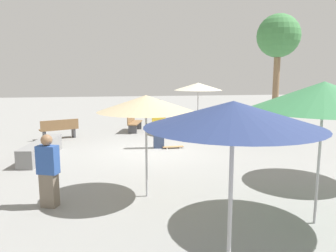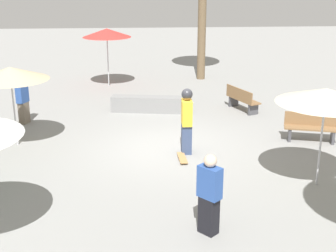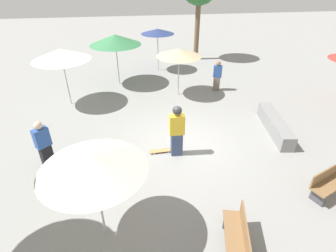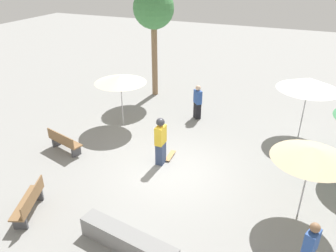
{
  "view_description": "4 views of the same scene",
  "coord_description": "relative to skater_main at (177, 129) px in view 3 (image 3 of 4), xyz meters",
  "views": [
    {
      "loc": [
        -11.63,
        1.34,
        2.79
      ],
      "look_at": [
        0.66,
        -0.7,
        0.81
      ],
      "focal_mm": 35.0,
      "sensor_mm": 36.0,
      "label": 1
    },
    {
      "loc": [
        -0.85,
        -12.58,
        4.91
      ],
      "look_at": [
        -0.04,
        -0.59,
        0.9
      ],
      "focal_mm": 50.0,
      "sensor_mm": 36.0,
      "label": 2
    },
    {
      "loc": [
        7.72,
        -1.69,
        5.62
      ],
      "look_at": [
        0.79,
        -0.66,
        1.34
      ],
      "focal_mm": 28.0,
      "sensor_mm": 36.0,
      "label": 3
    },
    {
      "loc": [
        -3.76,
        9.09,
        6.82
      ],
      "look_at": [
        0.35,
        -0.67,
        1.42
      ],
      "focal_mm": 35.0,
      "sensor_mm": 36.0,
      "label": 4
    }
  ],
  "objects": [
    {
      "name": "shade_umbrella_cream",
      "position": [
        2.91,
        -2.28,
        1.21
      ],
      "size": [
        2.27,
        2.27,
        2.39
      ],
      "color": "#B7B7BC",
      "rests_on": "ground_plane"
    },
    {
      "name": "shade_umbrella_green",
      "position": [
        -6.82,
        -2.03,
        1.4
      ],
      "size": [
        2.66,
        2.66,
        2.67
      ],
      "color": "#B7B7BC",
      "rests_on": "ground_plane"
    },
    {
      "name": "skater_main",
      "position": [
        0.0,
        0.0,
        0.0
      ],
      "size": [
        0.31,
        0.5,
        1.86
      ],
      "rotation": [
        0.0,
        0.0,
        4.7
      ],
      "color": "#38476B",
      "rests_on": "ground_plane"
    },
    {
      "name": "bystander_far",
      "position": [
        -0.01,
        -4.26,
        -0.18
      ],
      "size": [
        0.49,
        0.5,
        1.66
      ],
      "rotation": [
        0.0,
        0.0,
        5.44
      ],
      "color": "black",
      "rests_on": "ground_plane"
    },
    {
      "name": "skateboard",
      "position": [
        -0.17,
        -0.52,
        -0.95
      ],
      "size": [
        0.24,
        0.81,
        0.07
      ],
      "rotation": [
        0.0,
        0.0,
        4.76
      ],
      "color": "#B7844C",
      "rests_on": "ground_plane"
    },
    {
      "name": "bystander_watching",
      "position": [
        -5.17,
        3.05,
        -0.22
      ],
      "size": [
        0.38,
        0.48,
        1.56
      ],
      "rotation": [
        0.0,
        0.0,
        1.19
      ],
      "color": "#726656",
      "rests_on": "ground_plane"
    },
    {
      "name": "ground_plane",
      "position": [
        -0.49,
        0.32,
        -1.0
      ],
      "size": [
        60.0,
        60.0,
        0.0
      ],
      "primitive_type": "plane",
      "color": "gray"
    },
    {
      "name": "bench_near",
      "position": [
        3.85,
        0.7,
        -0.58
      ],
      "size": [
        1.66,
        0.84,
        0.85
      ],
      "rotation": [
        0.0,
        0.0,
        2.88
      ],
      "color": "#47474C",
      "rests_on": "ground_plane"
    },
    {
      "name": "shade_umbrella_white",
      "position": [
        -4.64,
        -4.31,
        1.36
      ],
      "size": [
        2.52,
        2.52,
        2.61
      ],
      "color": "#B7B7BC",
      "rests_on": "ground_plane"
    },
    {
      "name": "shade_umbrella_navy",
      "position": [
        -8.74,
        0.38,
        1.35
      ],
      "size": [
        1.97,
        1.97,
        2.51
      ],
      "color": "#B7B7BC",
      "rests_on": "ground_plane"
    },
    {
      "name": "bench_far",
      "position": [
        2.46,
        4.02,
        -0.58
      ],
      "size": [
        1.01,
        1.65,
        0.85
      ],
      "rotation": [
        0.0,
        0.0,
        5.1
      ],
      "color": "#47474C",
      "rests_on": "ground_plane"
    },
    {
      "name": "shade_umbrella_tan",
      "position": [
        -4.92,
        0.96,
        1.14
      ],
      "size": [
        2.17,
        2.17,
        2.33
      ],
      "color": "#B7B7BC",
      "rests_on": "ground_plane"
    },
    {
      "name": "concrete_ledge",
      "position": [
        -0.88,
        4.09,
        -0.72
      ],
      "size": [
        2.89,
        0.92,
        0.57
      ],
      "rotation": [
        0.0,
        0.0,
        2.99
      ],
      "color": "gray",
      "rests_on": "ground_plane"
    }
  ]
}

